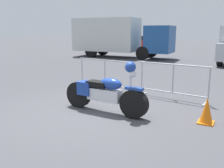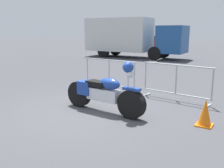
{
  "view_description": "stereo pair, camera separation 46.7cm",
  "coord_description": "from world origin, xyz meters",
  "px_view_note": "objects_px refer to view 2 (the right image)",
  "views": [
    {
      "loc": [
        3.38,
        -5.02,
        2.01
      ],
      "look_at": [
        0.32,
        0.59,
        0.65
      ],
      "focal_mm": 40.0,
      "sensor_mm": 36.0,
      "label": 1
    },
    {
      "loc": [
        3.78,
        -4.78,
        2.01
      ],
      "look_at": [
        0.32,
        0.59,
        0.65
      ],
      "focal_mm": 40.0,
      "sensor_mm": 36.0,
      "label": 2
    }
  ],
  "objects_px": {
    "crowd_barrier_near": "(109,75)",
    "parked_car_red": "(163,42)",
    "crowd_barrier_far": "(176,82)",
    "box_truck": "(129,36)",
    "traffic_cone": "(205,113)",
    "parked_car_maroon": "(141,42)",
    "motorcycle": "(103,92)",
    "parked_car_green": "(122,42)"
  },
  "relations": [
    {
      "from": "box_truck",
      "to": "parked_car_maroon",
      "type": "relative_size",
      "value": 1.91
    },
    {
      "from": "parked_car_green",
      "to": "traffic_cone",
      "type": "bearing_deg",
      "value": -149.17
    },
    {
      "from": "motorcycle",
      "to": "parked_car_green",
      "type": "bearing_deg",
      "value": 123.12
    },
    {
      "from": "crowd_barrier_near",
      "to": "traffic_cone",
      "type": "relative_size",
      "value": 3.68
    },
    {
      "from": "crowd_barrier_far",
      "to": "parked_car_maroon",
      "type": "bearing_deg",
      "value": 118.98
    },
    {
      "from": "traffic_cone",
      "to": "parked_car_green",
      "type": "bearing_deg",
      "value": 124.36
    },
    {
      "from": "crowd_barrier_near",
      "to": "traffic_cone",
      "type": "height_order",
      "value": "crowd_barrier_near"
    },
    {
      "from": "parked_car_green",
      "to": "crowd_barrier_far",
      "type": "bearing_deg",
      "value": -149.35
    },
    {
      "from": "box_truck",
      "to": "traffic_cone",
      "type": "distance_m",
      "value": 14.52
    },
    {
      "from": "box_truck",
      "to": "traffic_cone",
      "type": "relative_size",
      "value": 13.21
    },
    {
      "from": "crowd_barrier_far",
      "to": "box_truck",
      "type": "bearing_deg",
      "value": 125.31
    },
    {
      "from": "crowd_barrier_far",
      "to": "parked_car_green",
      "type": "relative_size",
      "value": 0.53
    },
    {
      "from": "motorcycle",
      "to": "crowd_barrier_far",
      "type": "height_order",
      "value": "motorcycle"
    },
    {
      "from": "box_truck",
      "to": "parked_car_green",
      "type": "height_order",
      "value": "box_truck"
    },
    {
      "from": "crowd_barrier_far",
      "to": "box_truck",
      "type": "xyz_separation_m",
      "value": [
        -7.18,
        10.14,
        1.08
      ]
    },
    {
      "from": "crowd_barrier_far",
      "to": "parked_car_green",
      "type": "distance_m",
      "value": 24.65
    },
    {
      "from": "motorcycle",
      "to": "parked_car_maroon",
      "type": "xyz_separation_m",
      "value": [
        -10.06,
        22.32,
        0.18
      ]
    },
    {
      "from": "parked_car_red",
      "to": "box_truck",
      "type": "bearing_deg",
      "value": -175.97
    },
    {
      "from": "parked_car_green",
      "to": "parked_car_red",
      "type": "relative_size",
      "value": 0.93
    },
    {
      "from": "motorcycle",
      "to": "crowd_barrier_near",
      "type": "bearing_deg",
      "value": 123.58
    },
    {
      "from": "box_truck",
      "to": "parked_car_red",
      "type": "distance_m",
      "value": 10.99
    },
    {
      "from": "box_truck",
      "to": "parked_car_red",
      "type": "xyz_separation_m",
      "value": [
        -1.44,
        10.86,
        -0.9
      ]
    },
    {
      "from": "parked_car_maroon",
      "to": "parked_car_red",
      "type": "xyz_separation_m",
      "value": [
        2.61,
        0.71,
        0.05
      ]
    },
    {
      "from": "motorcycle",
      "to": "traffic_cone",
      "type": "height_order",
      "value": "motorcycle"
    },
    {
      "from": "crowd_barrier_far",
      "to": "traffic_cone",
      "type": "relative_size",
      "value": 3.68
    },
    {
      "from": "crowd_barrier_near",
      "to": "parked_car_maroon",
      "type": "xyz_separation_m",
      "value": [
        -8.89,
        20.29,
        0.13
      ]
    },
    {
      "from": "motorcycle",
      "to": "box_truck",
      "type": "bearing_deg",
      "value": 119.93
    },
    {
      "from": "parked_car_maroon",
      "to": "traffic_cone",
      "type": "distance_m",
      "value": 25.21
    },
    {
      "from": "box_truck",
      "to": "parked_car_green",
      "type": "distance_m",
      "value": 12.26
    },
    {
      "from": "crowd_barrier_near",
      "to": "parked_car_red",
      "type": "height_order",
      "value": "parked_car_red"
    },
    {
      "from": "parked_car_green",
      "to": "traffic_cone",
      "type": "relative_size",
      "value": 6.9
    },
    {
      "from": "parked_car_red",
      "to": "traffic_cone",
      "type": "bearing_deg",
      "value": -160.04
    },
    {
      "from": "traffic_cone",
      "to": "parked_car_red",
      "type": "bearing_deg",
      "value": 113.49
    },
    {
      "from": "parked_car_red",
      "to": "parked_car_maroon",
      "type": "bearing_deg",
      "value": 101.76
    },
    {
      "from": "box_truck",
      "to": "motorcycle",
      "type": "bearing_deg",
      "value": -66.31
    },
    {
      "from": "motorcycle",
      "to": "parked_car_maroon",
      "type": "bearing_deg",
      "value": 117.91
    },
    {
      "from": "crowd_barrier_far",
      "to": "motorcycle",
      "type": "bearing_deg",
      "value": -119.95
    },
    {
      "from": "traffic_cone",
      "to": "crowd_barrier_far",
      "type": "bearing_deg",
      "value": 126.57
    },
    {
      "from": "crowd_barrier_far",
      "to": "box_truck",
      "type": "relative_size",
      "value": 0.28
    },
    {
      "from": "parked_car_maroon",
      "to": "parked_car_red",
      "type": "relative_size",
      "value": 0.93
    },
    {
      "from": "traffic_cone",
      "to": "parked_car_maroon",
      "type": "bearing_deg",
      "value": 119.59
    },
    {
      "from": "crowd_barrier_near",
      "to": "parked_car_maroon",
      "type": "height_order",
      "value": "parked_car_maroon"
    }
  ]
}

